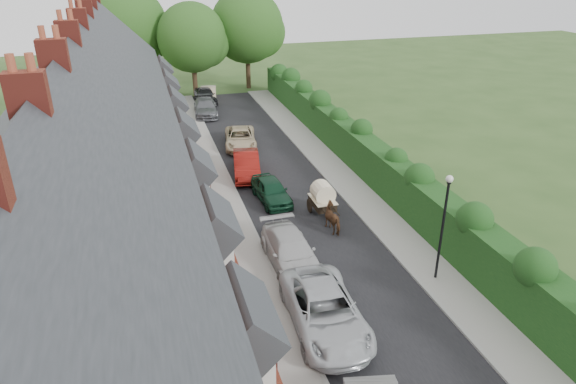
{
  "coord_description": "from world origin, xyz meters",
  "views": [
    {
      "loc": [
        -8.5,
        -12.83,
        13.54
      ],
      "look_at": [
        -1.73,
        10.39,
        2.2
      ],
      "focal_mm": 32.0,
      "sensor_mm": 36.0,
      "label": 1
    }
  ],
  "objects_px": {
    "car_red": "(246,164)",
    "horse": "(334,218)",
    "lamppost": "(444,215)",
    "car_beige": "(240,138)",
    "car_silver_b": "(325,311)",
    "car_green": "(271,190)",
    "car_grey": "(205,107)",
    "car_white": "(291,251)",
    "horse_cart": "(323,197)",
    "car_black": "(205,95)"
  },
  "relations": [
    {
      "from": "car_white",
      "to": "horse_cart",
      "type": "bearing_deg",
      "value": 53.67
    },
    {
      "from": "car_white",
      "to": "car_red",
      "type": "relative_size",
      "value": 1.08
    },
    {
      "from": "car_green",
      "to": "car_beige",
      "type": "height_order",
      "value": "car_green"
    },
    {
      "from": "car_silver_b",
      "to": "car_green",
      "type": "xyz_separation_m",
      "value": [
        0.85,
        11.65,
        -0.1
      ]
    },
    {
      "from": "car_grey",
      "to": "horse",
      "type": "bearing_deg",
      "value": -76.61
    },
    {
      "from": "car_red",
      "to": "car_grey",
      "type": "height_order",
      "value": "car_red"
    },
    {
      "from": "car_grey",
      "to": "car_black",
      "type": "height_order",
      "value": "car_black"
    },
    {
      "from": "car_red",
      "to": "horse",
      "type": "relative_size",
      "value": 2.75
    },
    {
      "from": "car_green",
      "to": "horse_cart",
      "type": "relative_size",
      "value": 1.48
    },
    {
      "from": "horse",
      "to": "car_black",
      "type": "bearing_deg",
      "value": -93.03
    },
    {
      "from": "car_silver_b",
      "to": "horse",
      "type": "xyz_separation_m",
      "value": [
        3.17,
        7.27,
        -0.07
      ]
    },
    {
      "from": "car_white",
      "to": "car_red",
      "type": "distance_m",
      "value": 11.2
    },
    {
      "from": "car_beige",
      "to": "horse_cart",
      "type": "bearing_deg",
      "value": -70.59
    },
    {
      "from": "horse_cart",
      "to": "car_grey",
      "type": "bearing_deg",
      "value": 99.42
    },
    {
      "from": "car_beige",
      "to": "car_grey",
      "type": "bearing_deg",
      "value": 107.88
    },
    {
      "from": "car_beige",
      "to": "horse_cart",
      "type": "xyz_separation_m",
      "value": [
        2.19,
        -12.36,
        0.45
      ]
    },
    {
      "from": "car_grey",
      "to": "car_white",
      "type": "bearing_deg",
      "value": -84.41
    },
    {
      "from": "car_white",
      "to": "car_grey",
      "type": "xyz_separation_m",
      "value": [
        -0.4,
        25.96,
        -0.02
      ]
    },
    {
      "from": "car_white",
      "to": "car_red",
      "type": "bearing_deg",
      "value": 87.95
    },
    {
      "from": "car_green",
      "to": "horse",
      "type": "relative_size",
      "value": 2.38
    },
    {
      "from": "car_green",
      "to": "car_red",
      "type": "relative_size",
      "value": 0.87
    },
    {
      "from": "lamppost",
      "to": "car_black",
      "type": "distance_m",
      "value": 33.81
    },
    {
      "from": "car_green",
      "to": "car_beige",
      "type": "bearing_deg",
      "value": 85.24
    },
    {
      "from": "car_red",
      "to": "horse_cart",
      "type": "xyz_separation_m",
      "value": [
        2.92,
        -6.76,
        0.36
      ]
    },
    {
      "from": "car_red",
      "to": "car_grey",
      "type": "xyz_separation_m",
      "value": [
        -0.65,
        14.76,
        -0.06
      ]
    },
    {
      "from": "car_grey",
      "to": "horse",
      "type": "height_order",
      "value": "horse"
    },
    {
      "from": "lamppost",
      "to": "car_beige",
      "type": "relative_size",
      "value": 1.05
    },
    {
      "from": "lamppost",
      "to": "car_green",
      "type": "relative_size",
      "value": 1.26
    },
    {
      "from": "car_green",
      "to": "car_red",
      "type": "bearing_deg",
      "value": 94.07
    },
    {
      "from": "car_green",
      "to": "car_black",
      "type": "distance_m",
      "value": 23.27
    },
    {
      "from": "horse",
      "to": "horse_cart",
      "type": "xyz_separation_m",
      "value": [
        -0.0,
        1.85,
        0.41
      ]
    },
    {
      "from": "car_green",
      "to": "car_beige",
      "type": "distance_m",
      "value": 9.84
    },
    {
      "from": "car_silver_b",
      "to": "horse_cart",
      "type": "bearing_deg",
      "value": 73.88
    },
    {
      "from": "car_beige",
      "to": "car_red",
      "type": "bearing_deg",
      "value": -88.04
    },
    {
      "from": "car_silver_b",
      "to": "car_beige",
      "type": "height_order",
      "value": "car_silver_b"
    },
    {
      "from": "car_silver_b",
      "to": "car_white",
      "type": "height_order",
      "value": "car_silver_b"
    },
    {
      "from": "car_grey",
      "to": "horse",
      "type": "xyz_separation_m",
      "value": [
        3.57,
        -23.38,
        0.01
      ]
    },
    {
      "from": "horse",
      "to": "car_green",
      "type": "bearing_deg",
      "value": -71.29
    },
    {
      "from": "car_silver_b",
      "to": "horse",
      "type": "bearing_deg",
      "value": 69.49
    },
    {
      "from": "car_green",
      "to": "car_black",
      "type": "relative_size",
      "value": 0.94
    },
    {
      "from": "car_white",
      "to": "horse",
      "type": "bearing_deg",
      "value": 38.37
    },
    {
      "from": "car_red",
      "to": "car_black",
      "type": "bearing_deg",
      "value": 99.24
    },
    {
      "from": "car_grey",
      "to": "car_black",
      "type": "distance_m",
      "value": 4.3
    },
    {
      "from": "car_silver_b",
      "to": "horse_cart",
      "type": "distance_m",
      "value": 9.67
    },
    {
      "from": "car_red",
      "to": "car_beige",
      "type": "relative_size",
      "value": 0.96
    },
    {
      "from": "car_green",
      "to": "car_silver_b",
      "type": "bearing_deg",
      "value": -98.24
    },
    {
      "from": "car_beige",
      "to": "car_black",
      "type": "height_order",
      "value": "car_black"
    },
    {
      "from": "car_silver_b",
      "to": "car_black",
      "type": "relative_size",
      "value": 1.32
    },
    {
      "from": "car_green",
      "to": "car_grey",
      "type": "height_order",
      "value": "car_grey"
    },
    {
      "from": "car_white",
      "to": "horse_cart",
      "type": "height_order",
      "value": "horse_cart"
    }
  ]
}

